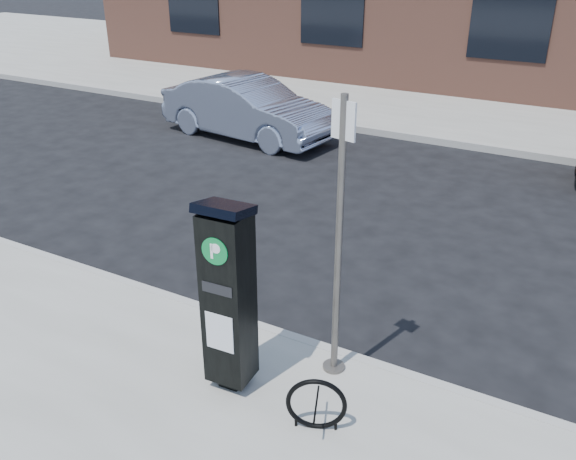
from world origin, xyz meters
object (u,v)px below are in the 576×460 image
Objects in this scene: bike_rack at (316,404)px; parking_kiosk at (228,296)px; sign_pole at (339,246)px; car_silver at (247,108)px.

parking_kiosk is at bearing 150.34° from bike_rack.
sign_pole is 5.16× the size of bike_rack.
sign_pole is 0.69× the size of car_silver.
parking_kiosk is 0.70× the size of sign_pole.
car_silver is at bearing 118.11° from parking_kiosk.
car_silver is (-5.34, 6.73, -0.88)m from sign_pole.
sign_pole is 8.64m from car_silver.
sign_pole is (0.78, 0.70, 0.39)m from parking_kiosk.
parking_kiosk is 1.12m from sign_pole.
parking_kiosk is 1.25m from bike_rack.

